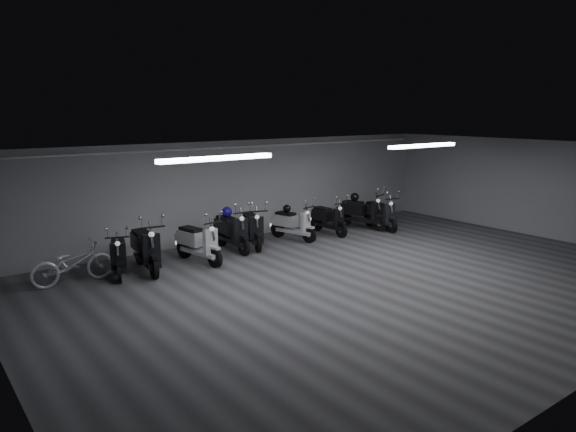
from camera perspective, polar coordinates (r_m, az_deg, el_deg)
floor at (r=11.79m, az=8.11°, el=-6.84°), size 14.00×10.00×0.01m
ceiling at (r=11.24m, az=8.51°, el=6.90°), size 14.00×10.00×0.01m
back_wall at (r=15.31m, az=-5.08°, el=2.84°), size 14.00×0.01×2.80m
right_wall at (r=17.07m, az=25.16°, el=2.68°), size 0.01×10.00×2.80m
fluor_strip_left at (r=10.21m, az=-7.62°, el=6.13°), size 2.40×0.18×0.08m
fluor_strip_right at (r=14.14m, az=14.23°, el=7.30°), size 2.40×0.18×0.08m
conduit at (r=15.11m, az=-4.99°, el=7.38°), size 13.60×0.05×0.05m
scooter_0 at (r=12.43m, az=-17.72°, el=-3.34°), size 1.07×1.74×1.23m
scooter_1 at (r=12.53m, az=-15.01°, el=-2.60°), size 0.89×1.99×1.43m
scooter_2 at (r=12.98m, az=-9.55°, el=-2.11°), size 0.91×1.87×1.33m
scooter_3 at (r=13.98m, az=-6.03°, el=-0.95°), size 0.70×1.88×1.38m
scooter_5 at (r=14.33m, az=-3.79°, el=-0.69°), size 1.19×1.89×1.34m
scooter_6 at (r=15.05m, az=0.58°, el=-0.28°), size 1.00×1.76×1.24m
scooter_7 at (r=15.80m, az=4.39°, el=0.25°), size 0.56×1.67×1.24m
scooter_8 at (r=16.62m, az=7.90°, el=0.94°), size 1.19×1.93×1.37m
scooter_9 at (r=16.66m, az=9.88°, el=0.76°), size 0.86×1.80×1.28m
bicycle at (r=12.19m, az=-22.06°, el=-4.25°), size 1.70×0.61×1.10m
helmet_0 at (r=14.14m, az=-6.55°, el=0.43°), size 0.28×0.28×0.28m
helmet_1 at (r=15.14m, az=-0.13°, el=0.80°), size 0.23×0.23×0.23m
helmet_2 at (r=16.68m, az=7.14°, el=2.03°), size 0.27×0.27×0.27m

